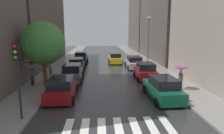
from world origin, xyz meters
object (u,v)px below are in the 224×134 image
parked_car_left_fourth (81,58)px  parked_car_right_third (134,63)px  traffic_light_left_corner (17,65)px  taxi_midroad (115,58)px  pedestrian_near_tree (32,69)px  parked_car_right_second (145,71)px  lamp_post_right (148,39)px  parked_car_left_nearest (62,88)px  pedestrian_by_kerb (50,61)px  parked_car_left_second (72,73)px  parked_car_right_nearest (163,89)px  pedestrian_far_side (181,73)px  parked_car_left_third (77,64)px  street_tree_left (43,43)px

parked_car_left_fourth → parked_car_right_third: (7.67, -5.36, -0.04)m
parked_car_right_third → traffic_light_left_corner: 18.78m
taxi_midroad → pedestrian_near_tree: pedestrian_near_tree is taller
parked_car_right_second → pedestrian_near_tree: pedestrian_near_tree is taller
lamp_post_right → parked_car_left_nearest: bearing=-128.9°
parked_car_right_third → pedestrian_by_kerb: pedestrian_by_kerb is taller
pedestrian_near_tree → parked_car_left_second: bearing=38.1°
parked_car_right_third → traffic_light_left_corner: size_ratio=1.11×
parked_car_left_second → pedestrian_by_kerb: 4.09m
parked_car_right_nearest → pedestrian_far_side: (2.11, 1.81, 0.80)m
pedestrian_by_kerb → parked_car_left_nearest: bearing=-157.5°
parked_car_left_third → pedestrian_by_kerb: pedestrian_by_kerb is taller
parked_car_left_third → pedestrian_near_tree: 8.63m
pedestrian_far_side → lamp_post_right: bearing=155.1°
parked_car_left_fourth → street_tree_left: size_ratio=0.74×
pedestrian_by_kerb → pedestrian_far_side: (12.46, -6.98, -0.08)m
parked_car_left_third → parked_car_right_third: parked_car_right_third is taller
parked_car_left_third → street_tree_left: bearing=164.7°
parked_car_left_nearest → lamp_post_right: 15.36m
parked_car_left_nearest → taxi_midroad: bearing=-18.7°
pedestrian_far_side → traffic_light_left_corner: size_ratio=0.44×
parked_car_left_third → street_tree_left: (-1.93, -8.29, 3.25)m
parked_car_right_nearest → lamp_post_right: 12.88m
parked_car_left_fourth → parked_car_right_third: bearing=-124.7°
pedestrian_far_side → pedestrian_by_kerb: bearing=-145.8°
parked_car_left_third → traffic_light_left_corner: bearing=172.3°
parked_car_left_nearest → traffic_light_left_corner: size_ratio=1.05×
taxi_midroad → traffic_light_left_corner: traffic_light_left_corner is taller
parked_car_left_nearest → lamp_post_right: (9.42, 11.68, 3.27)m
parked_car_right_second → taxi_midroad: size_ratio=1.00×
parked_car_left_fourth → pedestrian_near_tree: pedestrian_near_tree is taller
parked_car_right_nearest → pedestrian_near_tree: 11.73m
parked_car_right_nearest → pedestrian_near_tree: (-10.92, 4.19, 0.86)m
parked_car_left_third → pedestrian_near_tree: (-3.20, -7.97, 0.91)m
parked_car_left_fourth → traffic_light_left_corner: traffic_light_left_corner is taller
lamp_post_right → pedestrian_far_side: bearing=-88.3°
parked_car_left_third → parked_car_right_third: size_ratio=0.99×
taxi_midroad → pedestrian_far_side: (4.34, -15.47, 0.83)m
pedestrian_near_tree → pedestrian_by_kerb: pedestrian_near_tree is taller
parked_car_right_nearest → parked_car_right_third: parked_car_right_nearest is taller
pedestrian_far_side → lamp_post_right: size_ratio=0.28×
parked_car_left_nearest → parked_car_left_second: parked_car_left_second is taller
parked_car_right_third → parked_car_left_nearest: bearing=148.4°
parked_car_right_nearest → traffic_light_left_corner: 10.10m
parked_car_left_nearest → pedestrian_near_tree: size_ratio=2.14×
parked_car_left_third → parked_car_right_nearest: bearing=-149.8°
lamp_post_right → taxi_midroad: bearing=129.1°
parked_car_left_nearest → pedestrian_by_kerb: (-2.73, 8.15, 0.91)m
pedestrian_near_tree → lamp_post_right: 15.29m
taxi_midroad → pedestrian_far_side: 16.08m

